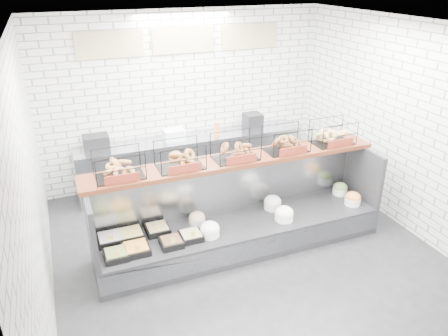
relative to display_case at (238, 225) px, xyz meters
name	(u,v)px	position (x,y,z in m)	size (l,w,h in m)	color
ground	(249,257)	(0.02, -0.34, -0.33)	(5.50, 5.50, 0.00)	black
room_shell	(233,99)	(0.02, 0.26, 1.73)	(5.02, 5.51, 3.01)	silver
display_case	(238,225)	(0.00, 0.00, 0.00)	(4.00, 0.90, 1.20)	black
bagel_shelf	(235,150)	(0.02, 0.17, 1.05)	(4.10, 0.50, 0.40)	#401A0D
prep_counter	(192,160)	(0.01, 2.09, 0.14)	(4.00, 0.60, 1.20)	#93969B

